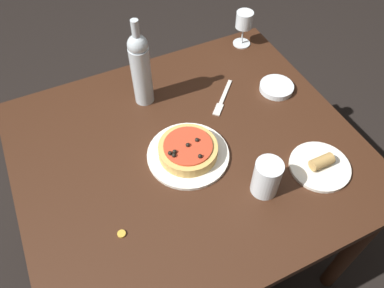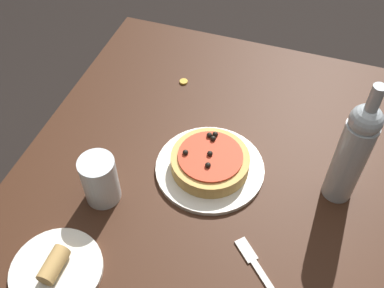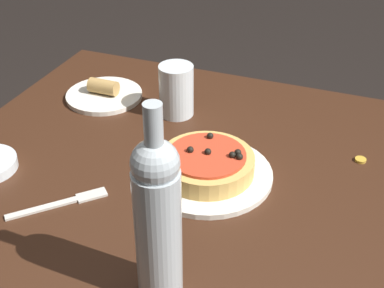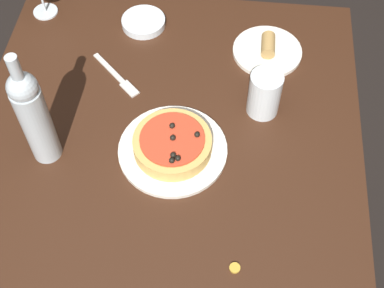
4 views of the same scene
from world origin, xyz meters
The scene contains 11 objects.
ground_plane centered at (0.00, 0.00, 0.00)m, with size 14.00×14.00×0.00m, color black.
dining_table centered at (0.00, 0.00, 0.68)m, with size 1.13×0.99×0.78m.
dinner_plate centered at (-0.01, -0.02, 0.78)m, with size 0.27×0.27×0.01m.
pizza centered at (-0.01, -0.02, 0.81)m, with size 0.19×0.19×0.06m.
wine_glass centered at (0.45, 0.42, 0.88)m, with size 0.07×0.07×0.15m.
wine_bottle centered at (-0.05, 0.28, 0.93)m, with size 0.07×0.07×0.34m.
water_cup centered at (0.14, -0.24, 0.84)m, with size 0.08×0.08×0.13m.
side_bowl centered at (0.42, 0.12, 0.79)m, with size 0.13×0.13×0.02m.
fork centered at (0.21, 0.16, 0.78)m, with size 0.15×0.15×0.00m.
side_plate centered at (0.35, -0.25, 0.79)m, with size 0.20×0.20×0.05m.
bottle_cap centered at (-0.30, -0.20, 0.78)m, with size 0.02×0.02×0.01m.
Camera 1 is at (-0.32, -0.69, 1.77)m, focal length 35.00 mm.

